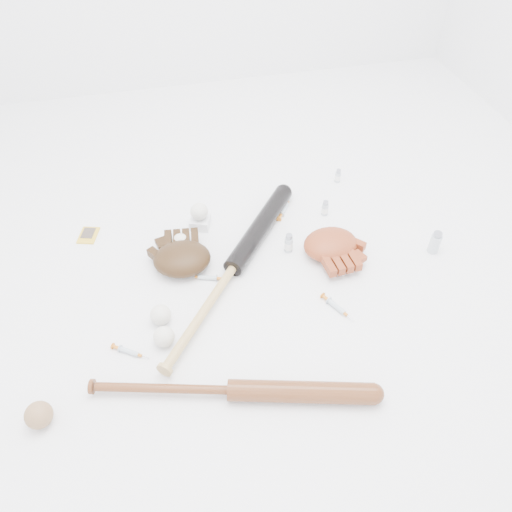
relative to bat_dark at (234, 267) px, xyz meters
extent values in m
plane|color=white|center=(0.07, -0.02, -0.04)|extent=(3.00, 3.00, 0.00)
cube|color=gold|center=(-0.51, 0.33, -0.03)|extent=(0.09, 0.11, 0.01)
cube|color=white|center=(-0.08, 0.28, -0.02)|extent=(0.09, 0.09, 0.04)
sphere|color=silver|center=(-0.08, 0.28, 0.04)|extent=(0.07, 0.07, 0.07)
sphere|color=silver|center=(-0.27, -0.24, 0.00)|extent=(0.07, 0.07, 0.07)
sphere|color=silver|center=(-0.17, 0.17, 0.00)|extent=(0.07, 0.07, 0.07)
sphere|color=silver|center=(-0.27, -0.15, 0.00)|extent=(0.07, 0.07, 0.07)
sphere|color=#936C47|center=(-0.63, -0.42, 0.00)|extent=(0.08, 0.08, 0.08)
cylinder|color=#B2BCC3|center=(0.55, 0.43, 0.00)|extent=(0.02, 0.02, 0.06)
cylinder|color=#B2BCC3|center=(0.42, 0.24, 0.00)|extent=(0.03, 0.03, 0.07)
cylinder|color=#B2BCC3|center=(0.22, 0.07, 0.00)|extent=(0.03, 0.03, 0.08)
cylinder|color=#B2BCC3|center=(0.75, -0.06, 0.01)|extent=(0.04, 0.04, 0.09)
cylinder|color=#B2BCC3|center=(-0.16, 0.06, 0.00)|extent=(0.03, 0.03, 0.08)
camera|label=1|loc=(-0.21, -1.19, 1.28)|focal=35.00mm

